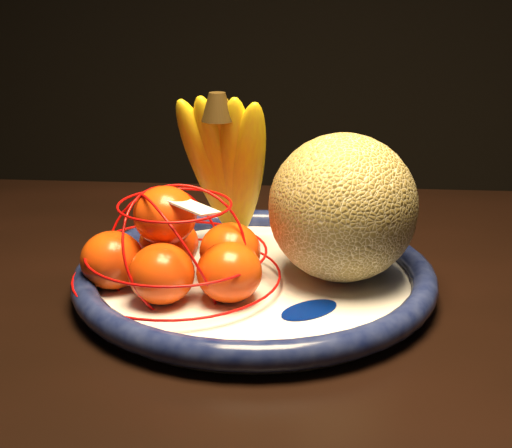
# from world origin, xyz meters

# --- Properties ---
(dining_table) EXTENTS (1.51, 0.96, 0.73)m
(dining_table) POSITION_xyz_m (0.08, 0.07, 0.65)
(dining_table) COLOR black
(dining_table) RESTS_ON ground
(fruit_bowl) EXTENTS (0.38, 0.38, 0.03)m
(fruit_bowl) POSITION_xyz_m (0.01, 0.10, 0.75)
(fruit_bowl) COLOR white
(fruit_bowl) RESTS_ON dining_table
(cantaloupe) EXTENTS (0.15, 0.15, 0.15)m
(cantaloupe) POSITION_xyz_m (0.10, 0.11, 0.82)
(cantaloupe) COLOR olive
(cantaloupe) RESTS_ON fruit_bowl
(banana_bunch) EXTENTS (0.13, 0.13, 0.20)m
(banana_bunch) POSITION_xyz_m (-0.03, 0.19, 0.85)
(banana_bunch) COLOR yellow
(banana_bunch) RESTS_ON fruit_bowl
(mandarin_bag) EXTENTS (0.26, 0.26, 0.13)m
(mandarin_bag) POSITION_xyz_m (-0.07, 0.07, 0.78)
(mandarin_bag) COLOR #F24500
(mandarin_bag) RESTS_ON fruit_bowl
(price_tag) EXTENTS (0.08, 0.06, 0.01)m
(price_tag) POSITION_xyz_m (-0.05, 0.06, 0.84)
(price_tag) COLOR white
(price_tag) RESTS_ON mandarin_bag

